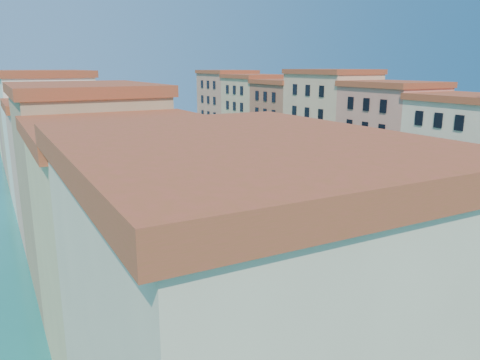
# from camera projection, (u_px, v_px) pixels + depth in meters

# --- Properties ---
(left_bank_palazzos) EXTENTS (12.80, 128.40, 21.00)m
(left_bank_palazzos) POSITION_uv_depth(u_px,v_px,m) (55.00, 150.00, 68.16)
(left_bank_palazzos) COLOR #CAB991
(left_bank_palazzos) RESTS_ON ground
(right_bank_palazzos) EXTENTS (12.80, 128.40, 21.00)m
(right_bank_palazzos) POSITION_uv_depth(u_px,v_px,m) (349.00, 126.00, 94.40)
(right_bank_palazzos) COLOR #A03F38
(right_bank_palazzos) RESTS_ON ground
(quay) EXTENTS (4.00, 140.00, 1.00)m
(quay) POSITION_uv_depth(u_px,v_px,m) (315.00, 175.00, 92.88)
(quay) COLOR gray
(quay) RESTS_ON ground
(mooring_poles_right) EXTENTS (1.44, 54.24, 3.20)m
(mooring_poles_right) POSITION_uv_depth(u_px,v_px,m) (469.00, 227.00, 60.45)
(mooring_poles_right) COLOR brown
(mooring_poles_right) RESTS_ON ground
(vaporetto_far) EXTENTS (12.81, 19.17, 2.87)m
(vaporetto_far) POSITION_uv_depth(u_px,v_px,m) (192.00, 183.00, 83.62)
(vaporetto_far) COLOR white
(vaporetto_far) RESTS_ON ground
(gondola_fore) EXTENTS (3.08, 12.03, 2.41)m
(gondola_fore) POSITION_uv_depth(u_px,v_px,m) (380.00, 266.00, 50.97)
(gondola_fore) COLOR black
(gondola_fore) RESTS_ON ground
(gondola_right) EXTENTS (2.59, 11.50, 2.30)m
(gondola_right) POSITION_uv_depth(u_px,v_px,m) (447.00, 240.00, 58.50)
(gondola_right) COLOR black
(gondola_right) RESTS_ON ground
(gondola_far) EXTENTS (6.43, 9.66, 1.54)m
(gondola_far) POSITION_uv_depth(u_px,v_px,m) (331.00, 212.00, 69.89)
(gondola_far) COLOR black
(gondola_far) RESTS_ON ground
(motorboat_mid) EXTENTS (2.00, 6.31, 1.31)m
(motorboat_mid) POSITION_uv_depth(u_px,v_px,m) (260.00, 232.00, 60.94)
(motorboat_mid) COLOR white
(motorboat_mid) RESTS_ON ground
(motorboat_far) EXTENTS (4.19, 6.63, 1.31)m
(motorboat_far) POSITION_uv_depth(u_px,v_px,m) (186.00, 166.00, 101.09)
(motorboat_far) COLOR white
(motorboat_far) RESTS_ON ground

